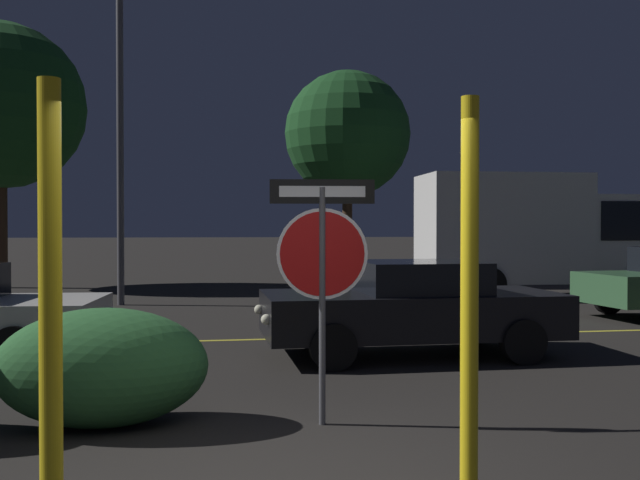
{
  "coord_description": "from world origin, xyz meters",
  "views": [
    {
      "loc": [
        -0.43,
        -4.63,
        1.79
      ],
      "look_at": [
        0.86,
        3.59,
        1.65
      ],
      "focal_mm": 40.0,
      "sensor_mm": 36.0,
      "label": 1
    }
  ],
  "objects": [
    {
      "name": "road_center_stripe",
      "position": [
        0.0,
        6.76,
        0.0
      ],
      "size": [
        41.7,
        0.12,
        0.01
      ],
      "primitive_type": "cube",
      "color": "gold",
      "rests_on": "ground_plane"
    },
    {
      "name": "stop_sign",
      "position": [
        0.59,
        1.74,
        1.57
      ],
      "size": [
        0.95,
        0.12,
        2.23
      ],
      "rotation": [
        0.0,
        0.0,
        -0.1
      ],
      "color": "#4C4C51",
      "rests_on": "ground_plane"
    },
    {
      "name": "yellow_pole_left",
      "position": [
        -1.31,
        -0.45,
        1.31
      ],
      "size": [
        0.13,
        0.13,
        2.63
      ],
      "primitive_type": "cylinder",
      "color": "yellow",
      "rests_on": "ground_plane"
    },
    {
      "name": "yellow_pole_right",
      "position": [
        1.25,
        -0.2,
        1.32
      ],
      "size": [
        0.12,
        0.12,
        2.65
      ],
      "primitive_type": "cylinder",
      "color": "yellow",
      "rests_on": "ground_plane"
    },
    {
      "name": "hedge_bush_2",
      "position": [
        -1.38,
        1.98,
        0.54
      ],
      "size": [
        1.89,
        1.11,
        1.07
      ],
      "primitive_type": "ellipsoid",
      "color": "#2D6633",
      "rests_on": "ground_plane"
    },
    {
      "name": "passing_car_3",
      "position": [
        2.38,
        5.0,
        0.68
      ],
      "size": [
        4.21,
        1.98,
        1.32
      ],
      "rotation": [
        0.0,
        0.0,
        1.58
      ],
      "color": "black",
      "rests_on": "ground_plane"
    },
    {
      "name": "delivery_truck",
      "position": [
        8.35,
        12.74,
        1.7
      ],
      "size": [
        6.66,
        2.46,
        3.16
      ],
      "rotation": [
        0.0,
        0.0,
        -1.6
      ],
      "color": "silver",
      "rests_on": "ground_plane"
    },
    {
      "name": "street_lamp",
      "position": [
        -2.45,
        12.38,
        5.21
      ],
      "size": [
        0.48,
        0.48,
        8.01
      ],
      "color": "#4C4C51",
      "rests_on": "ground_plane"
    },
    {
      "name": "tree_0",
      "position": [
        4.01,
        18.0,
        4.81
      ],
      "size": [
        4.06,
        4.06,
        6.85
      ],
      "color": "#422D1E",
      "rests_on": "ground_plane"
    },
    {
      "name": "tree_1",
      "position": [
        -6.53,
        17.83,
        5.42
      ],
      "size": [
        4.93,
        4.93,
        7.9
      ],
      "color": "#422D1E",
      "rests_on": "ground_plane"
    }
  ]
}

